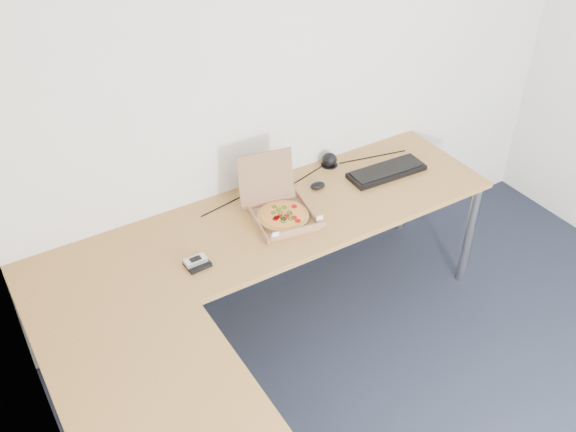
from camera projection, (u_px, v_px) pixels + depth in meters
desk at (253, 298)px, 2.94m from camera, size 2.50×2.20×0.73m
pizza_box at (281, 212)px, 3.35m from camera, size 0.30×0.35×0.30m
drinking_glass at (283, 178)px, 3.55m from camera, size 0.08×0.08×0.13m
keyboard at (387, 172)px, 3.70m from camera, size 0.46×0.18×0.03m
mouse at (318, 186)px, 3.58m from camera, size 0.10×0.08×0.03m
wallet at (197, 264)px, 3.07m from camera, size 0.12×0.10×0.02m
phone at (196, 261)px, 3.06m from camera, size 0.11×0.06×0.02m
dome_speaker at (329, 159)px, 3.76m from camera, size 0.10×0.10×0.08m
cable_bundle at (302, 178)px, 3.66m from camera, size 0.64×0.13×0.01m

